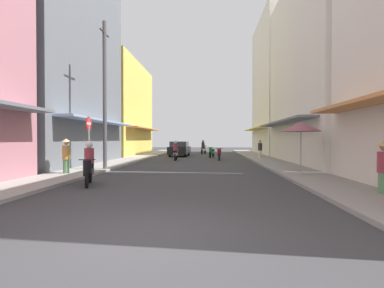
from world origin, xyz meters
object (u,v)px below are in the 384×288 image
at_px(motorbike_black, 89,166).
at_px(pedestrian_midway, 260,150).
at_px(utility_pole, 105,95).
at_px(motorbike_silver, 176,151).
at_px(street_sign_no_entry, 89,138).
at_px(pedestrian_crossing, 384,165).
at_px(motorbike_white, 203,148).
at_px(pedestrian_foreground, 66,155).
at_px(parked_car, 180,149).
at_px(motorbike_maroon, 219,154).
at_px(vendor_umbrella, 301,127).
at_px(motorbike_green, 212,152).

height_order(motorbike_black, pedestrian_midway, pedestrian_midway).
bearing_deg(utility_pole, motorbike_black, -76.47).
bearing_deg(motorbike_silver, street_sign_no_entry, -104.51).
distance_m(pedestrian_midway, pedestrian_crossing, 16.12).
distance_m(motorbike_white, pedestrian_foreground, 21.03).
relative_size(motorbike_silver, parked_car, 0.44).
relative_size(pedestrian_midway, street_sign_no_entry, 0.61).
xyz_separation_m(motorbike_maroon, utility_pole, (-6.15, -8.56, 3.45)).
bearing_deg(motorbike_white, motorbike_black, -98.71).
bearing_deg(pedestrian_midway, motorbike_black, -120.27).
xyz_separation_m(pedestrian_crossing, vendor_umbrella, (-0.75, 5.21, 1.32)).
relative_size(motorbike_silver, street_sign_no_entry, 0.68).
xyz_separation_m(pedestrian_foreground, utility_pole, (1.02, 2.10, 3.01)).
relative_size(motorbike_black, motorbike_silver, 0.97).
distance_m(motorbike_silver, pedestrian_midway, 7.06).
xyz_separation_m(motorbike_black, vendor_umbrella, (8.52, 3.55, 1.52)).
bearing_deg(motorbike_green, pedestrian_crossing, -74.82).
xyz_separation_m(pedestrian_crossing, utility_pole, (-10.39, 6.34, 3.05)).
relative_size(motorbike_maroon, pedestrian_foreground, 1.07).
height_order(motorbike_maroon, motorbike_black, motorbike_black).
height_order(motorbike_silver, pedestrian_midway, pedestrian_midway).
relative_size(parked_car, pedestrian_midway, 2.59).
xyz_separation_m(parked_car, street_sign_no_entry, (-2.29, -16.13, 0.98)).
xyz_separation_m(motorbike_silver, vendor_umbrella, (6.91, -9.05, 1.52)).
distance_m(parked_car, utility_pole, 14.44).
xyz_separation_m(motorbike_green, vendor_umbrella, (4.10, -12.67, 1.72)).
distance_m(motorbike_black, parked_car, 18.59).
bearing_deg(parked_car, motorbike_green, -36.45).
height_order(motorbike_silver, motorbike_white, same).
bearing_deg(pedestrian_midway, parked_car, 150.10).
xyz_separation_m(motorbike_white, pedestrian_foreground, (-5.64, -20.26, 0.25)).
height_order(motorbike_green, utility_pole, utility_pole).
height_order(motorbike_black, motorbike_white, same).
height_order(motorbike_green, pedestrian_midway, pedestrian_midway).
relative_size(motorbike_white, utility_pole, 0.23).
bearing_deg(utility_pole, motorbike_silver, 70.96).
relative_size(motorbike_maroon, motorbike_silver, 1.00).
relative_size(motorbike_green, pedestrian_crossing, 1.11).
height_order(motorbike_silver, pedestrian_crossing, pedestrian_crossing).
distance_m(motorbike_black, vendor_umbrella, 9.35).
distance_m(parked_car, vendor_umbrella, 16.73).
height_order(parked_car, street_sign_no_entry, street_sign_no_entry).
distance_m(motorbike_silver, utility_pole, 8.99).
height_order(motorbike_maroon, motorbike_silver, motorbike_silver).
bearing_deg(motorbike_silver, motorbike_black, -97.28).
relative_size(motorbike_silver, pedestrian_foreground, 1.07).
height_order(pedestrian_midway, pedestrian_crossing, pedestrian_crossing).
xyz_separation_m(motorbike_maroon, motorbike_white, (-1.53, 9.60, 0.20)).
distance_m(pedestrian_foreground, utility_pole, 3.80).
bearing_deg(motorbike_silver, pedestrian_crossing, -61.76).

